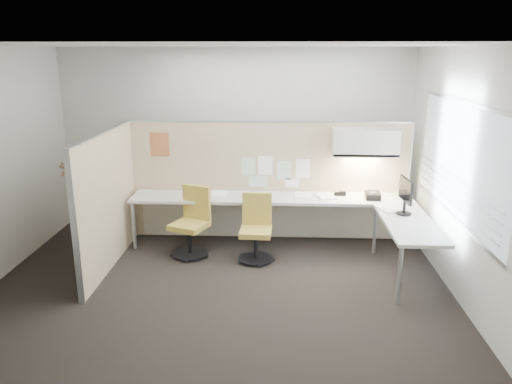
# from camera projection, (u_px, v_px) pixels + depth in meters

# --- Properties ---
(floor) EXTENTS (5.50, 4.50, 0.01)m
(floor) POSITION_uv_depth(u_px,v_px,m) (220.00, 282.00, 6.13)
(floor) COLOR black
(floor) RESTS_ON ground
(ceiling) EXTENTS (5.50, 4.50, 0.01)m
(ceiling) POSITION_uv_depth(u_px,v_px,m) (215.00, 45.00, 5.36)
(ceiling) COLOR white
(ceiling) RESTS_ON wall_back
(wall_back) EXTENTS (5.50, 0.02, 2.80)m
(wall_back) POSITION_uv_depth(u_px,v_px,m) (235.00, 138.00, 7.91)
(wall_back) COLOR beige
(wall_back) RESTS_ON ground
(wall_front) EXTENTS (5.50, 0.02, 2.80)m
(wall_front) POSITION_uv_depth(u_px,v_px,m) (181.00, 244.00, 3.59)
(wall_front) COLOR beige
(wall_front) RESTS_ON ground
(wall_right) EXTENTS (0.02, 4.50, 2.80)m
(wall_right) POSITION_uv_depth(u_px,v_px,m) (460.00, 174.00, 5.63)
(wall_right) COLOR beige
(wall_right) RESTS_ON ground
(window_pane) EXTENTS (0.01, 2.80, 1.30)m
(window_pane) POSITION_uv_depth(u_px,v_px,m) (460.00, 161.00, 5.59)
(window_pane) COLOR #A4AFBF
(window_pane) RESTS_ON wall_right
(partition_back) EXTENTS (4.10, 0.06, 1.75)m
(partition_back) POSITION_uv_depth(u_px,v_px,m) (269.00, 181.00, 7.41)
(partition_back) COLOR tan
(partition_back) RESTS_ON floor
(partition_left) EXTENTS (0.06, 2.20, 1.75)m
(partition_left) POSITION_uv_depth(u_px,v_px,m) (108.00, 201.00, 6.44)
(partition_left) COLOR tan
(partition_left) RESTS_ON floor
(desk) EXTENTS (4.00, 2.07, 0.73)m
(desk) POSITION_uv_depth(u_px,v_px,m) (295.00, 209.00, 7.01)
(desk) COLOR beige
(desk) RESTS_ON floor
(overhead_bin) EXTENTS (0.90, 0.36, 0.38)m
(overhead_bin) POSITION_uv_depth(u_px,v_px,m) (365.00, 142.00, 6.97)
(overhead_bin) COLOR beige
(overhead_bin) RESTS_ON partition_back
(task_light_strip) EXTENTS (0.60, 0.06, 0.02)m
(task_light_strip) POSITION_uv_depth(u_px,v_px,m) (364.00, 157.00, 7.03)
(task_light_strip) COLOR #FFEABF
(task_light_strip) RESTS_ON overhead_bin
(pinned_papers) EXTENTS (1.01, 0.00, 0.47)m
(pinned_papers) POSITION_uv_depth(u_px,v_px,m) (274.00, 171.00, 7.33)
(pinned_papers) COLOR #8CBF8C
(pinned_papers) RESTS_ON partition_back
(poster) EXTENTS (0.28, 0.00, 0.35)m
(poster) POSITION_uv_depth(u_px,v_px,m) (160.00, 144.00, 7.30)
(poster) COLOR orange
(poster) RESTS_ON partition_back
(chair_left) EXTENTS (0.58, 0.59, 0.94)m
(chair_left) POSITION_uv_depth(u_px,v_px,m) (192.00, 224.00, 6.87)
(chair_left) COLOR black
(chair_left) RESTS_ON floor
(chair_right) EXTENTS (0.47, 0.47, 0.89)m
(chair_right) POSITION_uv_depth(u_px,v_px,m) (256.00, 230.00, 6.71)
(chair_right) COLOR black
(chair_right) RESTS_ON floor
(monitor) EXTENTS (0.19, 0.45, 0.47)m
(monitor) POSITION_uv_depth(u_px,v_px,m) (405.00, 194.00, 6.28)
(monitor) COLOR black
(monitor) RESTS_ON desk
(phone) EXTENTS (0.21, 0.20, 0.12)m
(phone) POSITION_uv_depth(u_px,v_px,m) (372.00, 196.00, 6.99)
(phone) COLOR black
(phone) RESTS_ON desk
(stapler) EXTENTS (0.14, 0.06, 0.05)m
(stapler) POSITION_uv_depth(u_px,v_px,m) (339.00, 194.00, 7.17)
(stapler) COLOR black
(stapler) RESTS_ON desk
(tape_dispenser) EXTENTS (0.11, 0.07, 0.06)m
(tape_dispenser) POSITION_uv_depth(u_px,v_px,m) (343.00, 193.00, 7.18)
(tape_dispenser) COLOR black
(tape_dispenser) RESTS_ON desk
(coat_hook) EXTENTS (0.18, 0.43, 1.30)m
(coat_hook) POSITION_uv_depth(u_px,v_px,m) (70.00, 176.00, 5.44)
(coat_hook) COLOR silver
(coat_hook) RESTS_ON partition_left
(paper_stack_0) EXTENTS (0.25, 0.32, 0.02)m
(paper_stack_0) POSITION_uv_depth(u_px,v_px,m) (219.00, 194.00, 7.24)
(paper_stack_0) COLOR white
(paper_stack_0) RESTS_ON desk
(paper_stack_1) EXTENTS (0.26, 0.32, 0.05)m
(paper_stack_1) POSITION_uv_depth(u_px,v_px,m) (258.00, 196.00, 7.05)
(paper_stack_1) COLOR white
(paper_stack_1) RESTS_ON desk
(paper_stack_2) EXTENTS (0.25, 0.31, 0.01)m
(paper_stack_2) POSITION_uv_depth(u_px,v_px,m) (303.00, 195.00, 7.19)
(paper_stack_2) COLOR white
(paper_stack_2) RESTS_ON desk
(paper_stack_3) EXTENTS (0.30, 0.35, 0.02)m
(paper_stack_3) POSITION_uv_depth(u_px,v_px,m) (326.00, 196.00, 7.10)
(paper_stack_3) COLOR white
(paper_stack_3) RESTS_ON desk
(paper_stack_4) EXTENTS (0.31, 0.35, 0.02)m
(paper_stack_4) POSITION_uv_depth(u_px,v_px,m) (389.00, 209.00, 6.53)
(paper_stack_4) COLOR white
(paper_stack_4) RESTS_ON desk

